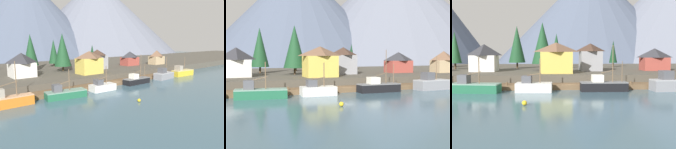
{
  "view_description": "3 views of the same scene",
  "coord_description": "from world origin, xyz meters",
  "views": [
    {
      "loc": [
        -39.24,
        -43.49,
        12.36
      ],
      "look_at": [
        0.35,
        2.69,
        2.85
      ],
      "focal_mm": 33.92,
      "sensor_mm": 36.0,
      "label": 1
    },
    {
      "loc": [
        -24.68,
        -57.14,
        7.71
      ],
      "look_at": [
        -0.86,
        2.93,
        3.47
      ],
      "focal_mm": 49.94,
      "sensor_mm": 36.0,
      "label": 2
    },
    {
      "loc": [
        -4.26,
        -52.55,
        7.28
      ],
      "look_at": [
        -0.99,
        2.42,
        2.81
      ],
      "focal_mm": 44.36,
      "sensor_mm": 36.0,
      "label": 3
    }
  ],
  "objects": [
    {
      "name": "mountain_central_peak",
      "position": [
        26.73,
        144.29,
        33.68
      ],
      "size": [
        133.01,
        133.01,
        67.36
      ],
      "primitive_type": "cone",
      "color": "#4C566B",
      "rests_on": "ground_plane"
    },
    {
      "name": "channel_buoy",
      "position": [
        -7.44,
        -15.01,
        0.35
      ],
      "size": [
        0.7,
        0.7,
        0.7
      ],
      "primitive_type": "sphere",
      "color": "gold",
      "rests_on": "ground_plane"
    },
    {
      "name": "house_red",
      "position": [
        23.86,
        18.71,
        5.46
      ],
      "size": [
        6.99,
        5.09,
        5.78
      ],
      "color": "#9E4238",
      "rests_on": "shoreline_bank"
    },
    {
      "name": "fishing_boat_white",
      "position": [
        -6.93,
        -1.91,
        1.04
      ],
      "size": [
        6.73,
        3.53,
        6.12
      ],
      "rotation": [
        0.0,
        0.0,
        -0.06
      ],
      "color": "silver",
      "rests_on": "ground_plane"
    },
    {
      "name": "ground_plane",
      "position": [
        0.0,
        20.0,
        -0.5
      ],
      "size": [
        400.0,
        400.0,
        1.0
      ],
      "primitive_type": "cube",
      "color": "#3D5B6B"
    },
    {
      "name": "shoreline_bank",
      "position": [
        0.0,
        32.0,
        1.25
      ],
      "size": [
        400.0,
        56.0,
        2.5
      ],
      "primitive_type": "cube",
      "color": "#4C473D",
      "rests_on": "ground_plane"
    },
    {
      "name": "fishing_boat_green",
      "position": [
        -17.54,
        -2.26,
        1.02
      ],
      "size": [
        9.24,
        4.25,
        6.35
      ],
      "rotation": [
        0.0,
        0.0,
        -0.15
      ],
      "color": "#1E5B3D",
      "rests_on": "ground_plane"
    },
    {
      "name": "house_yellow",
      "position": [
        -2.28,
        10.46,
        6.06
      ],
      "size": [
        7.46,
        5.6,
        6.97
      ],
      "color": "gold",
      "rests_on": "shoreline_bank"
    },
    {
      "name": "house_white",
      "position": [
        -20.09,
        17.88,
        5.96
      ],
      "size": [
        6.44,
        6.9,
        6.77
      ],
      "color": "silver",
      "rests_on": "shoreline_bank"
    },
    {
      "name": "conifer_back_left",
      "position": [
        16.95,
        35.97,
        7.39
      ],
      "size": [
        2.6,
        2.6,
        8.5
      ],
      "color": "#4C3823",
      "rests_on": "shoreline_bank"
    },
    {
      "name": "fishing_boat_grey",
      "position": [
        18.96,
        -2.02,
        1.34
      ],
      "size": [
        7.82,
        3.69,
        7.28
      ],
      "rotation": [
        0.0,
        0.0,
        0.07
      ],
      "color": "gray",
      "rests_on": "ground_plane"
    },
    {
      "name": "conifer_back_right",
      "position": [
        -5.58,
        21.25,
        9.65
      ],
      "size": [
        5.68,
        5.68,
        12.63
      ],
      "color": "#4C3823",
      "rests_on": "shoreline_bank"
    },
    {
      "name": "fishing_boat_black",
      "position": [
        6.09,
        -1.63,
        1.08
      ],
      "size": [
        8.74,
        2.98,
        8.6
      ],
      "rotation": [
        0.0,
        0.0,
        -0.01
      ],
      "color": "black",
      "rests_on": "ground_plane"
    },
    {
      "name": "conifer_mid_right",
      "position": [
        -13.2,
        29.59,
        9.56
      ],
      "size": [
        4.89,
        4.89,
        12.4
      ],
      "color": "#4C3823",
      "rests_on": "shoreline_bank"
    },
    {
      "name": "house_grey",
      "position": [
        6.81,
        18.55,
        6.08
      ],
      "size": [
        5.63,
        6.5,
        7.02
      ],
      "color": "gray",
      "rests_on": "shoreline_bank"
    },
    {
      "name": "dock",
      "position": [
        0.0,
        1.99,
        0.5
      ],
      "size": [
        80.0,
        4.0,
        1.6
      ],
      "color": "brown",
      "rests_on": "ground_plane"
    },
    {
      "name": "conifer_mid_left",
      "position": [
        -1.37,
        36.98,
        8.41
      ],
      "size": [
        4.0,
        4.0,
        10.71
      ],
      "color": "#4C3823",
      "rests_on": "shoreline_bank"
    },
    {
      "name": "conifer_near_right",
      "position": [
        -30.39,
        27.46,
        8.61
      ],
      "size": [
        3.66,
        3.66,
        10.59
      ],
      "color": "#4C3823",
      "rests_on": "shoreline_bank"
    }
  ]
}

